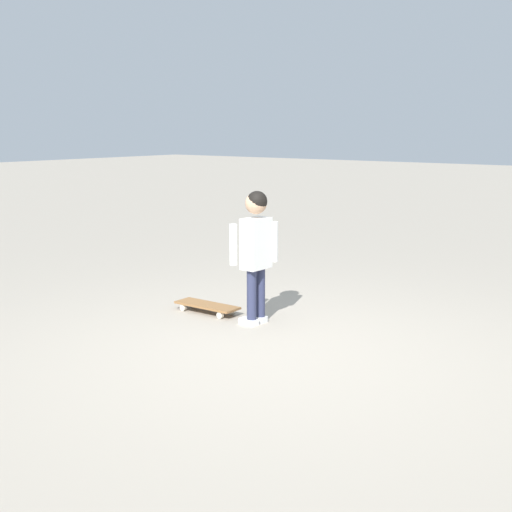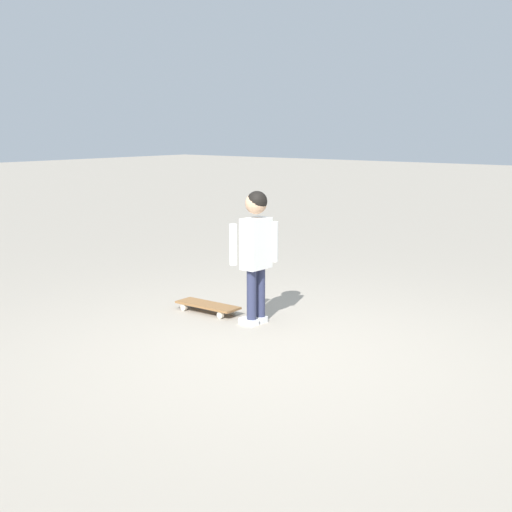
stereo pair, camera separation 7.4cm
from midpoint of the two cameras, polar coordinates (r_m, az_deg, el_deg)
ground_plane at (r=4.77m, az=1.13°, el=-8.24°), size 50.00×50.00×0.00m
child_person at (r=5.36m, az=-0.41°, el=1.12°), size 0.37×0.23×1.06m
skateboard at (r=5.83m, az=-4.44°, el=-4.14°), size 0.20×0.59×0.07m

